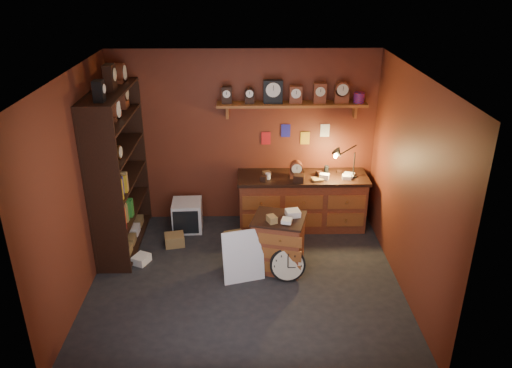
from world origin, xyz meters
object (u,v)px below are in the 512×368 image
(low_cabinet, at_px, (279,241))
(big_round_clock, at_px, (288,264))
(shelving_unit, at_px, (115,165))
(workbench, at_px, (302,198))

(low_cabinet, distance_m, big_round_clock, 0.36)
(shelving_unit, relative_size, big_round_clock, 5.51)
(workbench, height_order, big_round_clock, workbench)
(low_cabinet, bearing_deg, big_round_clock, -55.64)
(shelving_unit, distance_m, low_cabinet, 2.49)
(shelving_unit, xyz_separation_m, workbench, (2.67, 0.49, -0.78))
(shelving_unit, bearing_deg, big_round_clock, -22.50)
(workbench, bearing_deg, shelving_unit, -169.53)
(low_cabinet, bearing_deg, shelving_unit, 177.54)
(workbench, distance_m, low_cabinet, 1.26)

